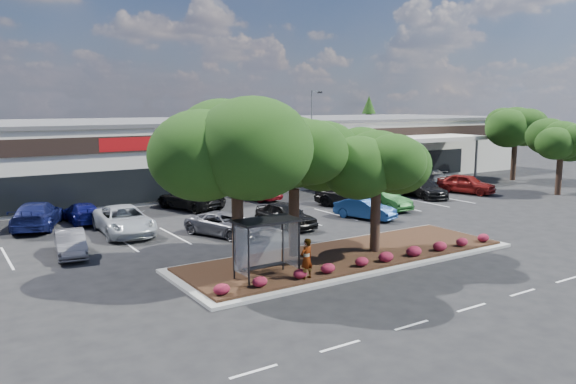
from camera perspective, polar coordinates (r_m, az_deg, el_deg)
ground at (r=27.29m, az=14.78°, el=-7.84°), size 160.00×160.00×0.00m
retail_store at (r=55.15m, az=-12.05°, el=3.97°), size 80.40×25.20×6.25m
landscape_island at (r=28.71m, az=6.13°, el=-6.49°), size 18.00×6.00×0.26m
lane_markings at (r=34.81m, az=1.84°, el=-3.91°), size 33.12×20.06×0.01m
shrub_row at (r=27.08m, az=8.96°, el=-6.66°), size 17.00×0.80×0.50m
bus_shelter at (r=24.28m, az=-2.37°, el=-4.00°), size 2.75×1.55×2.59m
island_tree_west at (r=25.03m, az=-5.19°, el=0.78°), size 7.20×7.20×7.89m
island_tree_mid at (r=27.44m, az=0.61°, el=0.93°), size 6.60×6.60×7.32m
island_tree_east at (r=28.75m, az=8.94°, el=0.37°), size 5.80×5.80×6.50m
tree_east_near at (r=53.34m, az=25.93°, el=3.21°), size 5.60×5.60×6.51m
tree_east_far at (r=61.83m, az=22.05°, el=4.64°), size 6.40×6.40×7.62m
conifer_north_east at (r=81.54m, az=8.17°, el=6.56°), size 3.96×3.96×9.00m
person_waiting at (r=24.33m, az=1.90°, el=-6.77°), size 0.72×0.55×1.78m
light_pole at (r=55.90m, az=2.47°, el=5.10°), size 1.43×0.65×9.10m
car_0 at (r=30.98m, az=-21.23°, el=-4.89°), size 1.93×4.18×1.33m
car_1 at (r=35.10m, az=-16.31°, el=-2.77°), size 3.12×6.17×1.67m
car_2 at (r=33.62m, az=-6.51°, el=-3.24°), size 3.96×5.41×1.37m
car_3 at (r=35.48m, az=-0.23°, el=-2.34°), size 2.36×4.88×1.60m
car_4 at (r=38.46m, az=7.83°, el=-1.69°), size 2.77×4.54×1.41m
car_5 at (r=42.72m, az=6.48°, el=-0.41°), size 4.50×6.31×1.70m
car_6 at (r=42.11m, az=9.71°, el=-0.74°), size 1.77×4.67×1.52m
car_7 at (r=48.34m, az=13.64°, el=0.37°), size 3.27×5.54×1.51m
car_8 at (r=51.47m, az=17.65°, el=0.82°), size 3.38×5.36×1.70m
car_9 at (r=38.60m, az=-24.13°, el=-2.15°), size 4.28×6.28×1.69m
car_10 at (r=39.37m, az=-20.20°, el=-1.98°), size 2.03×4.63×1.32m
car_12 at (r=42.39m, az=-9.96°, el=-0.66°), size 4.14×6.09×1.55m
car_13 at (r=45.77m, az=-3.12°, el=0.17°), size 2.69×4.85×1.56m
car_14 at (r=48.64m, az=5.35°, el=0.74°), size 3.44×5.32×1.68m
car_15 at (r=49.22m, az=9.33°, el=0.64°), size 3.49×5.53×1.49m
car_16 at (r=52.46m, az=7.27°, el=1.24°), size 2.91×4.90×1.56m
car_17 at (r=58.36m, az=14.07°, el=1.70°), size 3.05×4.91×1.33m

